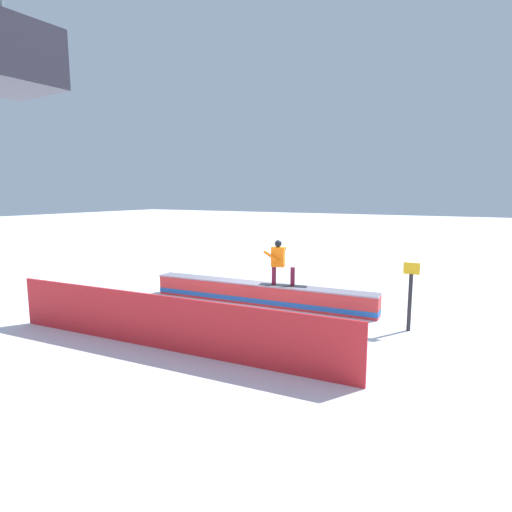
% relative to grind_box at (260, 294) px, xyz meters
% --- Properties ---
extents(ground_plane, '(120.00, 120.00, 0.00)m').
position_rel_grind_box_xyz_m(ground_plane, '(0.00, 0.00, -0.31)').
color(ground_plane, white).
extents(grind_box, '(7.59, 1.10, 0.69)m').
position_rel_grind_box_xyz_m(grind_box, '(0.00, 0.00, 0.00)').
color(grind_box, red).
rests_on(grind_box, ground_plane).
extents(snowboarder, '(1.53, 0.64, 1.43)m').
position_rel_grind_box_xyz_m(snowboarder, '(-0.69, -0.02, 1.14)').
color(snowboarder, '#1F2428').
rests_on(snowboarder, grind_box).
extents(safety_fence, '(9.11, 0.62, 1.26)m').
position_rel_grind_box_xyz_m(safety_fence, '(0.00, 4.58, 0.32)').
color(safety_fence, red).
rests_on(safety_fence, ground_plane).
extents(trail_marker, '(0.40, 0.10, 1.80)m').
position_rel_grind_box_xyz_m(trail_marker, '(-4.68, 0.47, 0.66)').
color(trail_marker, '#262628').
rests_on(trail_marker, ground_plane).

